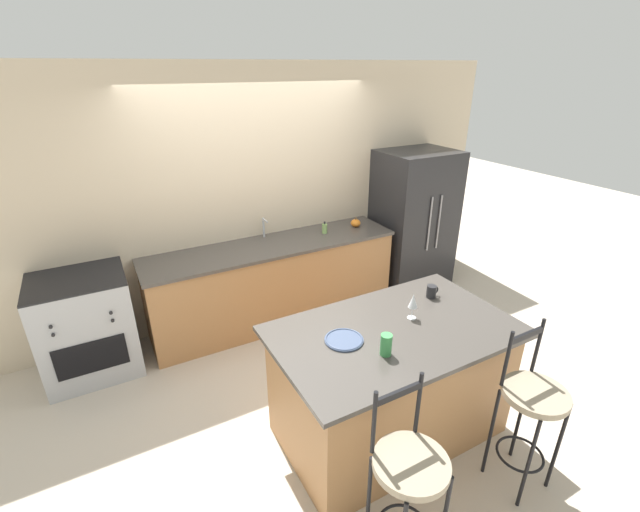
{
  "coord_description": "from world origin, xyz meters",
  "views": [
    {
      "loc": [
        -1.56,
        -3.54,
        2.66
      ],
      "look_at": [
        0.05,
        -0.59,
        1.14
      ],
      "focal_mm": 24.0,
      "sensor_mm": 36.0,
      "label": 1
    }
  ],
  "objects_px": {
    "bar_stool_far": "(531,408)",
    "soap_bottle": "(325,228)",
    "refrigerator": "(413,221)",
    "pumpkin_decoration": "(356,223)",
    "oven_range": "(87,326)",
    "tumbler_cup": "(386,345)",
    "coffee_mug": "(432,291)",
    "bar_stool_near": "(408,479)",
    "dinner_plate": "(344,340)",
    "wine_glass": "(413,302)"
  },
  "relations": [
    {
      "from": "bar_stool_far",
      "to": "soap_bottle",
      "type": "distance_m",
      "value": 2.75
    },
    {
      "from": "refrigerator",
      "to": "pumpkin_decoration",
      "type": "relative_size",
      "value": 15.24
    },
    {
      "from": "oven_range",
      "to": "tumbler_cup",
      "type": "xyz_separation_m",
      "value": [
        1.74,
        -2.12,
        0.53
      ]
    },
    {
      "from": "coffee_mug",
      "to": "soap_bottle",
      "type": "xyz_separation_m",
      "value": [
        -0.02,
        1.72,
        -0.02
      ]
    },
    {
      "from": "refrigerator",
      "to": "coffee_mug",
      "type": "bearing_deg",
      "value": -126.06
    },
    {
      "from": "tumbler_cup",
      "to": "pumpkin_decoration",
      "type": "xyz_separation_m",
      "value": [
        1.17,
        2.16,
        -0.06
      ]
    },
    {
      "from": "bar_stool_near",
      "to": "soap_bottle",
      "type": "bearing_deg",
      "value": 69.52
    },
    {
      "from": "bar_stool_near",
      "to": "pumpkin_decoration",
      "type": "distance_m",
      "value": 3.14
    },
    {
      "from": "dinner_plate",
      "to": "tumbler_cup",
      "type": "bearing_deg",
      "value": -58.36
    },
    {
      "from": "dinner_plate",
      "to": "soap_bottle",
      "type": "bearing_deg",
      "value": 64.38
    },
    {
      "from": "dinner_plate",
      "to": "bar_stool_far",
      "type": "bearing_deg",
      "value": -42.83
    },
    {
      "from": "tumbler_cup",
      "to": "pumpkin_decoration",
      "type": "relative_size",
      "value": 1.31
    },
    {
      "from": "oven_range",
      "to": "pumpkin_decoration",
      "type": "distance_m",
      "value": 2.96
    },
    {
      "from": "bar_stool_far",
      "to": "wine_glass",
      "type": "height_order",
      "value": "bar_stool_far"
    },
    {
      "from": "wine_glass",
      "to": "coffee_mug",
      "type": "distance_m",
      "value": 0.39
    },
    {
      "from": "bar_stool_near",
      "to": "bar_stool_far",
      "type": "xyz_separation_m",
      "value": [
        1.03,
        0.03,
        0.0
      ]
    },
    {
      "from": "bar_stool_near",
      "to": "pumpkin_decoration",
      "type": "relative_size",
      "value": 10.43
    },
    {
      "from": "wine_glass",
      "to": "bar_stool_far",
      "type": "bearing_deg",
      "value": -69.36
    },
    {
      "from": "bar_stool_far",
      "to": "dinner_plate",
      "type": "bearing_deg",
      "value": 137.17
    },
    {
      "from": "oven_range",
      "to": "soap_bottle",
      "type": "relative_size",
      "value": 7.14
    },
    {
      "from": "refrigerator",
      "to": "pumpkin_decoration",
      "type": "bearing_deg",
      "value": 175.76
    },
    {
      "from": "coffee_mug",
      "to": "soap_bottle",
      "type": "relative_size",
      "value": 0.82
    },
    {
      "from": "coffee_mug",
      "to": "refrigerator",
      "type": "bearing_deg",
      "value": 53.94
    },
    {
      "from": "oven_range",
      "to": "bar_stool_near",
      "type": "xyz_separation_m",
      "value": [
        1.46,
        -2.73,
        0.15
      ]
    },
    {
      "from": "soap_bottle",
      "to": "pumpkin_decoration",
      "type": "bearing_deg",
      "value": 1.47
    },
    {
      "from": "refrigerator",
      "to": "soap_bottle",
      "type": "height_order",
      "value": "refrigerator"
    },
    {
      "from": "bar_stool_near",
      "to": "soap_bottle",
      "type": "relative_size",
      "value": 8.74
    },
    {
      "from": "pumpkin_decoration",
      "to": "soap_bottle",
      "type": "xyz_separation_m",
      "value": [
        -0.42,
        -0.01,
        0.01
      ]
    },
    {
      "from": "oven_range",
      "to": "tumbler_cup",
      "type": "distance_m",
      "value": 2.8
    },
    {
      "from": "wine_glass",
      "to": "soap_bottle",
      "type": "relative_size",
      "value": 1.46
    },
    {
      "from": "oven_range",
      "to": "bar_stool_far",
      "type": "xyz_separation_m",
      "value": [
        2.49,
        -2.7,
        0.15
      ]
    },
    {
      "from": "bar_stool_near",
      "to": "soap_bottle",
      "type": "xyz_separation_m",
      "value": [
        1.03,
        2.76,
        0.33
      ]
    },
    {
      "from": "wine_glass",
      "to": "tumbler_cup",
      "type": "height_order",
      "value": "wine_glass"
    },
    {
      "from": "soap_bottle",
      "to": "oven_range",
      "type": "bearing_deg",
      "value": -179.39
    },
    {
      "from": "soap_bottle",
      "to": "bar_stool_near",
      "type": "bearing_deg",
      "value": -110.48
    },
    {
      "from": "dinner_plate",
      "to": "pumpkin_decoration",
      "type": "distance_m",
      "value": 2.32
    },
    {
      "from": "bar_stool_far",
      "to": "wine_glass",
      "type": "distance_m",
      "value": 1.0
    },
    {
      "from": "refrigerator",
      "to": "tumbler_cup",
      "type": "xyz_separation_m",
      "value": [
        -1.99,
        -2.1,
        0.15
      ]
    },
    {
      "from": "bar_stool_far",
      "to": "soap_bottle",
      "type": "xyz_separation_m",
      "value": [
        0.0,
        2.73,
        0.33
      ]
    },
    {
      "from": "coffee_mug",
      "to": "tumbler_cup",
      "type": "height_order",
      "value": "tumbler_cup"
    },
    {
      "from": "bar_stool_far",
      "to": "tumbler_cup",
      "type": "height_order",
      "value": "bar_stool_far"
    },
    {
      "from": "oven_range",
      "to": "dinner_plate",
      "type": "bearing_deg",
      "value": -49.63
    },
    {
      "from": "bar_stool_near",
      "to": "bar_stool_far",
      "type": "height_order",
      "value": "same"
    },
    {
      "from": "oven_range",
      "to": "soap_bottle",
      "type": "height_order",
      "value": "soap_bottle"
    },
    {
      "from": "bar_stool_far",
      "to": "pumpkin_decoration",
      "type": "distance_m",
      "value": 2.79
    },
    {
      "from": "tumbler_cup",
      "to": "soap_bottle",
      "type": "xyz_separation_m",
      "value": [
        0.75,
        2.15,
        -0.05
      ]
    },
    {
      "from": "bar_stool_far",
      "to": "tumbler_cup",
      "type": "bearing_deg",
      "value": 142.04
    },
    {
      "from": "pumpkin_decoration",
      "to": "soap_bottle",
      "type": "height_order",
      "value": "soap_bottle"
    },
    {
      "from": "pumpkin_decoration",
      "to": "wine_glass",
      "type": "bearing_deg",
      "value": -111.34
    },
    {
      "from": "bar_stool_near",
      "to": "dinner_plate",
      "type": "bearing_deg",
      "value": 81.96
    }
  ]
}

